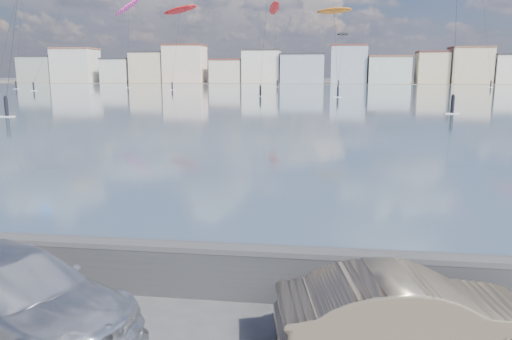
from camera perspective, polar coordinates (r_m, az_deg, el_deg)
The scene contains 11 objects.
bay_water at distance 97.51m, azimuth 6.42°, elevation 8.62°, with size 500.00×177.00×0.00m, color #354862.
far_shore_strip at distance 205.95m, azimuth 7.18°, elevation 9.89°, with size 500.00×60.00×0.00m, color #4C473D.
seawall at distance 9.60m, azimuth -7.10°, elevation -10.87°, with size 400.00×0.36×1.08m.
far_buildings at distance 191.91m, azimuth 7.57°, elevation 11.59°, with size 240.79×13.26×14.60m.
car_silver at distance 9.07m, azimuth -25.99°, elevation -12.70°, with size 1.89×4.65×1.35m, color silver.
car_champagne at distance 7.97m, azimuth 17.27°, elevation -15.59°, with size 1.37×3.94×1.30m, color tan.
kitesurfer_0 at distance 158.52m, azimuth 9.89°, elevation 14.98°, with size 5.22×18.08×16.33m.
kitesurfer_2 at distance 128.28m, azimuth -8.68°, elevation 17.56°, with size 10.24×10.53×20.51m.
kitesurfer_4 at distance 155.65m, azimuth 2.11°, elevation 17.92°, with size 5.25×16.00×24.94m.
kitesurfer_5 at distance 149.24m, azimuth -14.33°, elevation 17.59°, with size 8.26×10.48×25.14m.
kitesurfer_10 at distance 94.28m, azimuth 8.91°, elevation 17.39°, with size 7.66×12.13×15.59m.
Camera 1 is at (2.34, -5.90, 4.16)m, focal length 35.00 mm.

